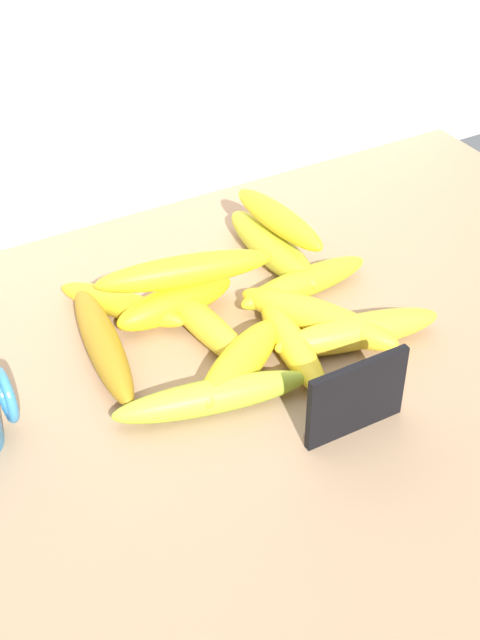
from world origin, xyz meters
The scene contains 15 objects.
counter_top centered at (0.00, 0.00, 1.50)cm, with size 110.00×76.00×3.00cm, color #A07E5D.
chalkboard_sign centered at (3.96, -10.37, 6.86)cm, with size 11.00×1.80×8.40cm.
banana_0 centered at (-2.02, 9.61, 4.72)cm, with size 19.99×3.45×3.45cm, color yellow.
banana_1 centered at (-13.17, 11.93, 4.86)cm, with size 20.76×3.71×3.71cm, color #A07418.
banana_2 centered at (-2.05, 1.57, 5.15)cm, with size 15.38×4.29×4.29cm, color yellow.
banana_3 centered at (-6.85, -1.22, 4.79)cm, with size 20.43×3.58×3.58cm, color #A4BB2F.
banana_4 centered at (9.19, 4.04, 5.07)cm, with size 19.20×4.15×4.15cm, color yellow.
banana_5 centered at (-3.23, 14.48, 5.09)cm, with size 15.08×4.17×4.17cm, color yellow.
banana_6 centered at (11.86, 10.95, 4.77)cm, with size 17.52×3.53×3.53cm, color gold.
banana_7 centered at (12.06, 18.45, 5.19)cm, with size 18.97×4.38×4.38cm, color gold.
banana_8 centered at (11.74, -0.07, 4.96)cm, with size 19.26×3.93×3.93cm, color gold.
banana_9 centered at (4.47, 1.86, 4.72)cm, with size 16.58×3.45×3.45cm, color yellow.
banana_10 centered at (-8.54, 17.63, 4.65)cm, with size 16.22×3.30×3.30cm, color gold.
banana_11 centered at (12.91, 18.59, 9.10)cm, with size 16.35×3.44×3.44cm, color yellow.
banana_12 centered at (-1.87, 14.40, 8.99)cm, with size 20.28×3.64×3.64cm, color yellow.
Camera 1 is at (-36.38, -59.27, 64.79)cm, focal length 49.65 mm.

